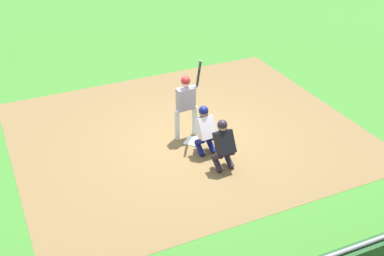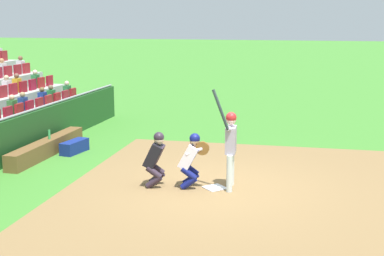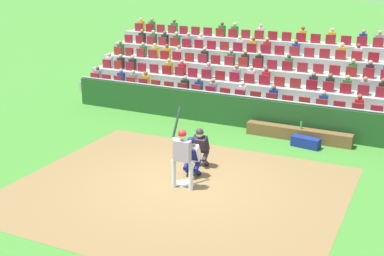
% 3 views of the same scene
% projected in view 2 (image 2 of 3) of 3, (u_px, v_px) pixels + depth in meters
% --- Properties ---
extents(ground_plane, '(160.00, 160.00, 0.00)m').
position_uv_depth(ground_plane, '(215.00, 188.00, 12.31)').
color(ground_plane, '#3C7D2B').
extents(infield_dirt_patch, '(9.07, 7.78, 0.01)m').
position_uv_depth(infield_dirt_patch, '(237.00, 190.00, 12.19)').
color(infield_dirt_patch, olive).
rests_on(infield_dirt_patch, ground_plane).
extents(home_plate_marker, '(0.62, 0.62, 0.02)m').
position_uv_depth(home_plate_marker, '(215.00, 188.00, 12.30)').
color(home_plate_marker, white).
rests_on(home_plate_marker, infield_dirt_patch).
extents(batter_at_plate, '(0.66, 0.52, 2.27)m').
position_uv_depth(batter_at_plate, '(230.00, 141.00, 12.09)').
color(batter_at_plate, silver).
rests_on(batter_at_plate, ground_plane).
extents(catcher_crouching, '(0.49, 0.73, 1.27)m').
position_uv_depth(catcher_crouching, '(191.00, 157.00, 12.23)').
color(catcher_crouching, navy).
rests_on(catcher_crouching, ground_plane).
extents(home_plate_umpire, '(0.49, 0.50, 1.28)m').
position_uv_depth(home_plate_umpire, '(156.00, 157.00, 12.32)').
color(home_plate_umpire, '#2D212E').
rests_on(home_plate_umpire, ground_plane).
extents(dugout_bench, '(3.77, 0.40, 0.44)m').
position_uv_depth(dugout_bench, '(47.00, 147.00, 15.21)').
color(dugout_bench, brown).
rests_on(dugout_bench, ground_plane).
extents(water_bottle_on_bench, '(0.07, 0.07, 0.26)m').
position_uv_depth(water_bottle_on_bench, '(49.00, 135.00, 15.22)').
color(water_bottle_on_bench, green).
rests_on(water_bottle_on_bench, dugout_bench).
extents(equipment_duffel_bag, '(1.01, 0.50, 0.35)m').
position_uv_depth(equipment_duffel_bag, '(74.00, 147.00, 15.49)').
color(equipment_duffel_bag, navy).
rests_on(equipment_duffel_bag, ground_plane).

